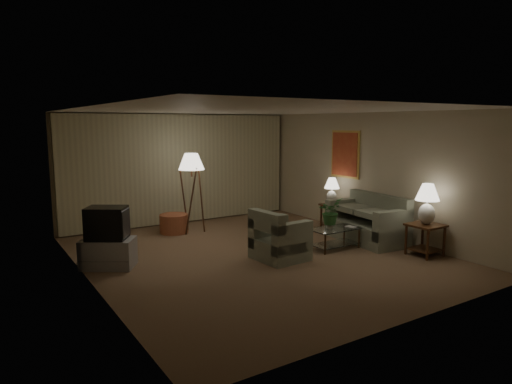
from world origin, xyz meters
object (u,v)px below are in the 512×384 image
(crt_tv, at_px, (107,223))
(armchair, at_px, (280,240))
(ottoman, at_px, (174,224))
(coffee_table, at_px, (335,235))
(vase, at_px, (330,225))
(table_lamp_far, at_px, (332,188))
(floor_lamp, at_px, (192,191))
(side_table_near, at_px, (425,234))
(tv_cabinet, at_px, (108,253))
(side_table_far, at_px, (331,212))
(sofa, at_px, (366,223))
(table_lamp_near, at_px, (427,200))

(crt_tv, bearing_deg, armchair, 9.51)
(crt_tv, relative_size, ottoman, 1.25)
(coffee_table, height_order, vase, vase)
(table_lamp_far, bearing_deg, floor_lamp, 153.28)
(armchair, bearing_deg, side_table_near, -121.75)
(side_table_near, bearing_deg, tv_cabinet, 154.46)
(side_table_near, relative_size, side_table_far, 1.00)
(floor_lamp, bearing_deg, side_table_near, -54.54)
(sofa, xyz_separation_m, crt_tv, (-5.05, 1.13, 0.39))
(tv_cabinet, xyz_separation_m, crt_tv, (0.00, 0.00, 0.53))
(sofa, height_order, vase, sofa)
(sofa, bearing_deg, vase, -79.07)
(floor_lamp, bearing_deg, armchair, -80.65)
(armchair, relative_size, vase, 6.43)
(crt_tv, bearing_deg, table_lamp_near, 7.59)
(coffee_table, height_order, tv_cabinet, tv_cabinet)
(table_lamp_near, height_order, floor_lamp, floor_lamp)
(sofa, xyz_separation_m, coffee_table, (-0.96, -0.10, -0.11))
(side_table_far, relative_size, table_lamp_far, 0.98)
(side_table_far, relative_size, tv_cabinet, 0.58)
(table_lamp_far, bearing_deg, sofa, -96.84)
(side_table_far, relative_size, coffee_table, 0.59)
(table_lamp_near, relative_size, vase, 4.98)
(tv_cabinet, height_order, vase, vase)
(table_lamp_near, bearing_deg, crt_tv, 154.46)
(table_lamp_near, distance_m, table_lamp_far, 2.60)
(coffee_table, relative_size, tv_cabinet, 1.00)
(table_lamp_far, distance_m, vase, 1.90)
(armchair, relative_size, table_lamp_near, 1.29)
(tv_cabinet, height_order, floor_lamp, floor_lamp)
(floor_lamp, relative_size, ottoman, 2.83)
(sofa, height_order, armchair, sofa)
(sofa, relative_size, side_table_near, 3.21)
(table_lamp_far, xyz_separation_m, vase, (-1.26, -1.35, -0.47))
(armchair, distance_m, vase, 1.18)
(coffee_table, relative_size, vase, 6.70)
(armchair, bearing_deg, sofa, -92.17)
(coffee_table, xyz_separation_m, ottoman, (-2.17, 2.98, -0.06))
(floor_lamp, bearing_deg, crt_tv, -145.84)
(crt_tv, bearing_deg, coffee_table, 16.34)
(tv_cabinet, bearing_deg, coffee_table, 16.34)
(table_lamp_far, bearing_deg, armchair, -151.37)
(table_lamp_near, bearing_deg, side_table_near, -90.00)
(tv_cabinet, relative_size, vase, 6.71)
(floor_lamp, relative_size, vase, 11.77)
(crt_tv, distance_m, floor_lamp, 2.80)
(sofa, distance_m, side_table_far, 1.26)
(side_table_far, bearing_deg, crt_tv, -178.73)
(table_lamp_far, bearing_deg, side_table_near, -90.00)
(table_lamp_near, bearing_deg, armchair, 152.34)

